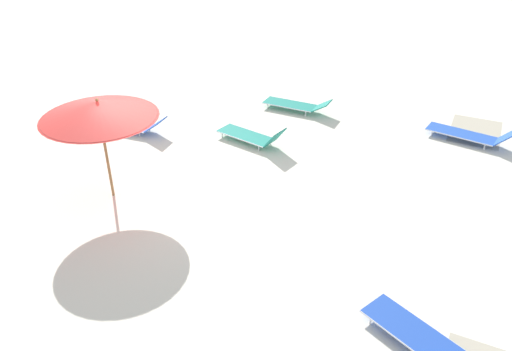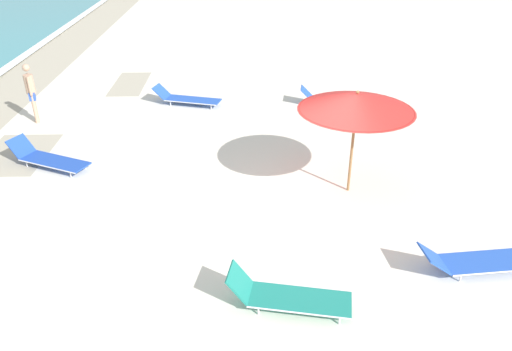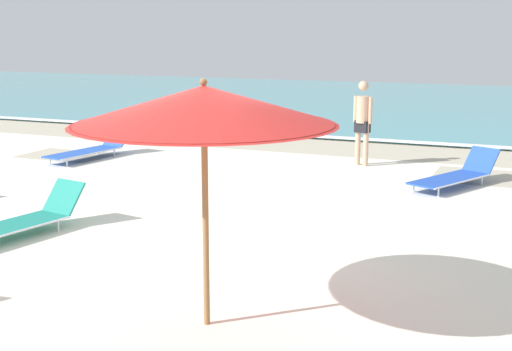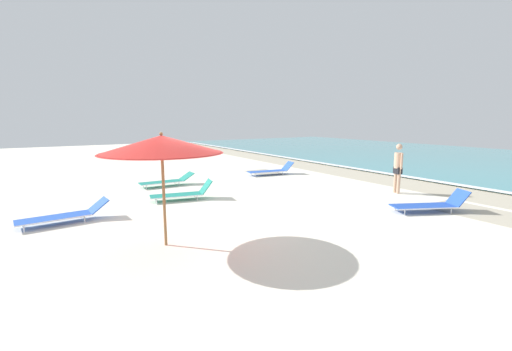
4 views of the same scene
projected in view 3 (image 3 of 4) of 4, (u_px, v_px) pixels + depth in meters
ground_plane at (189, 279)px, 8.39m from camera, size 60.00×60.00×0.16m
ocean_water at (444, 105)px, 26.61m from camera, size 60.00×19.70×0.07m
beach_umbrella at (204, 106)px, 6.49m from camera, size 2.48×2.48×2.37m
sun_lounger_near_water_left at (90, 149)px, 15.67m from camera, size 0.95×2.28×0.58m
sun_lounger_near_water_right at (22, 220)px, 9.84m from camera, size 0.97×2.06×0.62m
sun_lounger_mid_beach_pair_b at (456, 175)px, 12.88m from camera, size 1.45×2.19×0.61m
beachgoer_shoreline_child at (363, 118)px, 14.73m from camera, size 0.43×0.27×1.76m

